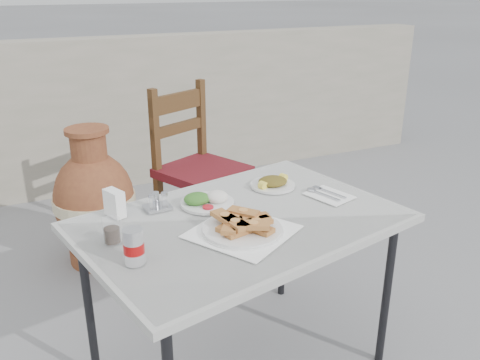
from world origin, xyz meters
name	(u,v)px	position (x,y,z in m)	size (l,w,h in m)	color
cafe_table	(241,230)	(0.06, 0.04, 0.69)	(1.36, 1.07, 0.74)	black
pide_plate	(242,224)	(0.01, -0.07, 0.77)	(0.46, 0.46, 0.07)	white
salad_rice_plate	(207,200)	(-0.02, 0.21, 0.76)	(0.22, 0.22, 0.06)	silver
salad_chopped_plate	(273,183)	(0.32, 0.27, 0.76)	(0.20, 0.20, 0.04)	silver
soda_can	(134,246)	(-0.40, -0.13, 0.80)	(0.07, 0.07, 0.12)	silver
cola_glass	(112,232)	(-0.44, 0.05, 0.78)	(0.06, 0.06, 0.09)	white
napkin_holder	(115,203)	(-0.38, 0.26, 0.79)	(0.08, 0.10, 0.11)	white
condiment_caddy	(158,203)	(-0.21, 0.25, 0.76)	(0.11, 0.09, 0.07)	silver
cutlery_napkin	(326,194)	(0.49, 0.09, 0.74)	(0.19, 0.22, 0.01)	white
chair	(197,167)	(0.29, 1.19, 0.53)	(0.60, 0.60, 1.03)	#3C2610
terracotta_urn	(95,201)	(-0.33, 1.27, 0.39)	(0.48, 0.48, 0.83)	brown
back_wall	(107,114)	(0.00, 2.50, 0.60)	(6.00, 0.25, 1.20)	gray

